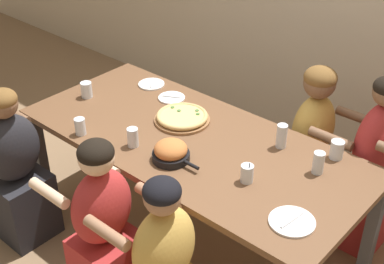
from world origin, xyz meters
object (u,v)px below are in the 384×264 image
at_px(skillet_bowl, 171,152).
at_px(drinking_glass_d, 337,151).
at_px(diner_near_left, 17,174).
at_px(drinking_glass_e, 281,137).
at_px(pizza_board_main, 182,117).
at_px(empty_plate_c, 172,98).
at_px(diner_near_center, 105,233).
at_px(cocktail_glass_blue, 247,174).
at_px(drinking_glass_b, 80,126).
at_px(diner_far_right, 371,173).
at_px(drinking_glass_f, 318,164).
at_px(drinking_glass_a, 133,138).
at_px(diner_far_midright, 311,150).
at_px(empty_plate_b, 292,222).
at_px(empty_plate_a, 151,84).
at_px(drinking_glass_c, 87,91).

xyz_separation_m(skillet_bowl, drinking_glass_d, (0.69, 0.63, -0.00)).
bearing_deg(skillet_bowl, diner_near_left, -152.57).
bearing_deg(drinking_glass_e, pizza_board_main, -165.51).
xyz_separation_m(empty_plate_c, diner_near_center, (0.42, -1.00, -0.28)).
height_order(cocktail_glass_blue, diner_near_left, diner_near_left).
height_order(drinking_glass_b, diner_far_right, diner_far_right).
distance_m(drinking_glass_b, drinking_glass_f, 1.42).
height_order(drinking_glass_a, diner_far_midright, diner_far_midright).
bearing_deg(empty_plate_b, drinking_glass_e, 127.88).
bearing_deg(empty_plate_b, cocktail_glass_blue, 161.34).
relative_size(empty_plate_a, diner_far_midright, 0.17).
height_order(pizza_board_main, empty_plate_c, pizza_board_main).
distance_m(empty_plate_a, drinking_glass_a, 0.79).
bearing_deg(diner_near_center, drinking_glass_a, 24.92).
xyz_separation_m(empty_plate_b, drinking_glass_a, (-1.06, -0.04, 0.05)).
distance_m(drinking_glass_d, drinking_glass_f, 0.19).
bearing_deg(diner_near_left, empty_plate_a, -9.00).
bearing_deg(diner_far_right, pizza_board_main, -60.39).
bearing_deg(diner_far_midright, empty_plate_b, 23.95).
height_order(skillet_bowl, empty_plate_c, skillet_bowl).
height_order(empty_plate_a, drinking_glass_b, drinking_glass_b).
height_order(drinking_glass_a, diner_far_right, diner_far_right).
relative_size(empty_plate_c, drinking_glass_e, 1.23).
height_order(drinking_glass_e, diner_far_right, diner_far_right).
bearing_deg(diner_far_right, diner_near_left, -50.31).
relative_size(skillet_bowl, diner_near_center, 0.28).
relative_size(pizza_board_main, diner_near_center, 0.32).
bearing_deg(diner_near_center, diner_far_midright, -17.52).
relative_size(drinking_glass_e, diner_far_midright, 0.13).
relative_size(empty_plate_b, diner_near_left, 0.21).
relative_size(empty_plate_c, drinking_glass_a, 1.56).
xyz_separation_m(empty_plate_a, drinking_glass_e, (1.13, -0.06, 0.06)).
bearing_deg(drinking_glass_a, empty_plate_a, 127.08).
bearing_deg(pizza_board_main, drinking_glass_f, 4.99).
height_order(empty_plate_a, drinking_glass_d, drinking_glass_d).
height_order(empty_plate_b, cocktail_glass_blue, cocktail_glass_blue).
xyz_separation_m(empty_plate_b, diner_near_left, (-1.70, -0.47, -0.29)).
bearing_deg(diner_near_left, drinking_glass_b, -44.80).
distance_m(empty_plate_a, diner_near_center, 1.28).
bearing_deg(diner_far_midright, drinking_glass_e, 2.02).
distance_m(pizza_board_main, empty_plate_c, 0.31).
height_order(empty_plate_b, drinking_glass_a, drinking_glass_a).
height_order(empty_plate_b, drinking_glass_f, drinking_glass_f).
distance_m(skillet_bowl, diner_near_center, 0.58).
height_order(skillet_bowl, drinking_glass_b, skillet_bowl).
height_order(pizza_board_main, drinking_glass_a, drinking_glass_a).
bearing_deg(pizza_board_main, drinking_glass_c, -165.06).
xyz_separation_m(empty_plate_c, drinking_glass_a, (0.23, -0.57, 0.05)).
bearing_deg(diner_far_right, drinking_glass_c, -65.96).
height_order(drinking_glass_c, diner_far_midright, diner_far_midright).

